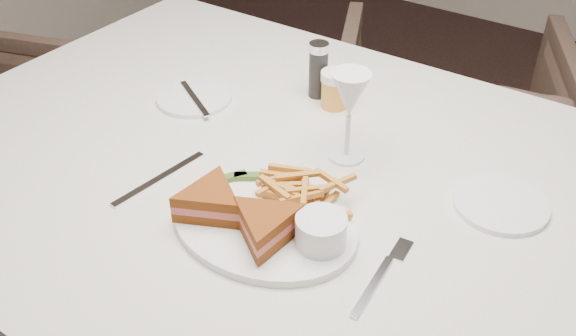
% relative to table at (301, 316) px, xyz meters
% --- Properties ---
extents(table, '(1.58, 1.05, 0.75)m').
position_rel_table_xyz_m(table, '(0.00, 0.00, 0.00)').
color(table, silver).
rests_on(table, ground).
extents(chair_far, '(0.90, 0.88, 0.71)m').
position_rel_table_xyz_m(chair_far, '(-0.05, 0.89, -0.02)').
color(chair_far, '#49372D').
rests_on(chair_far, ground).
extents(table_setting, '(0.82, 0.61, 0.18)m').
position_rel_table_xyz_m(table_setting, '(0.02, -0.06, 0.41)').
color(table_setting, white).
rests_on(table_setting, table).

